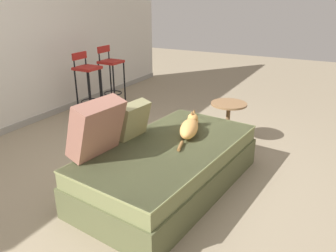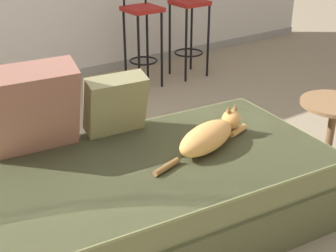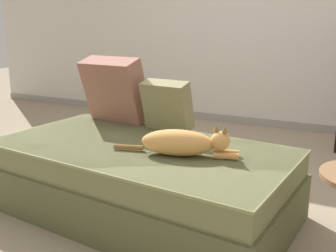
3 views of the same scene
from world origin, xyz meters
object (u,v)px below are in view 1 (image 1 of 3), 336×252
(couch, at_px, (170,166))
(throw_pillow_middle, at_px, (133,120))
(bar_stool_by_doorway, at_px, (111,72))
(side_table, at_px, (228,117))
(cat, at_px, (190,127))
(throw_pillow_corner, at_px, (97,128))
(bar_stool_near_window, at_px, (87,78))

(couch, bearing_deg, throw_pillow_middle, 90.73)
(throw_pillow_middle, xyz_separation_m, bar_stool_by_doorway, (1.74, 1.61, -0.02))
(side_table, bearing_deg, throw_pillow_middle, 157.44)
(cat, bearing_deg, throw_pillow_corner, 147.65)
(throw_pillow_middle, bearing_deg, bar_stool_by_doorway, 42.89)
(couch, relative_size, cat, 2.68)
(bar_stool_by_doorway, bearing_deg, side_table, -101.78)
(couch, distance_m, bar_stool_near_window, 2.36)
(couch, distance_m, cat, 0.44)
(throw_pillow_corner, bearing_deg, throw_pillow_middle, -6.02)
(cat, xyz_separation_m, bar_stool_by_doorway, (1.41, 2.07, 0.08))
(side_table, bearing_deg, bar_stool_by_doorway, 78.22)
(throw_pillow_middle, distance_m, side_table, 1.43)
(couch, relative_size, bar_stool_by_doorway, 1.97)
(cat, distance_m, side_table, 0.99)
(bar_stool_near_window, relative_size, bar_stool_by_doorway, 0.98)
(throw_pillow_corner, distance_m, throw_pillow_middle, 0.48)
(throw_pillow_corner, distance_m, bar_stool_by_doorway, 2.71)
(throw_pillow_corner, bearing_deg, couch, -43.53)
(couch, bearing_deg, cat, -9.32)
(bar_stool_by_doorway, height_order, side_table, bar_stool_by_doorway)
(throw_pillow_corner, relative_size, cat, 0.68)
(throw_pillow_middle, relative_size, cat, 0.49)
(couch, xyz_separation_m, side_table, (1.28, -0.14, 0.11))
(couch, height_order, bar_stool_near_window, bar_stool_near_window)
(throw_pillow_middle, bearing_deg, cat, -54.36)
(side_table, bearing_deg, cat, 175.08)
(bar_stool_by_doorway, relative_size, side_table, 1.93)
(couch, xyz_separation_m, throw_pillow_middle, (-0.01, 0.40, 0.40))
(bar_stool_near_window, bearing_deg, cat, -112.48)
(couch, distance_m, side_table, 1.30)
(bar_stool_near_window, bearing_deg, couch, -120.25)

